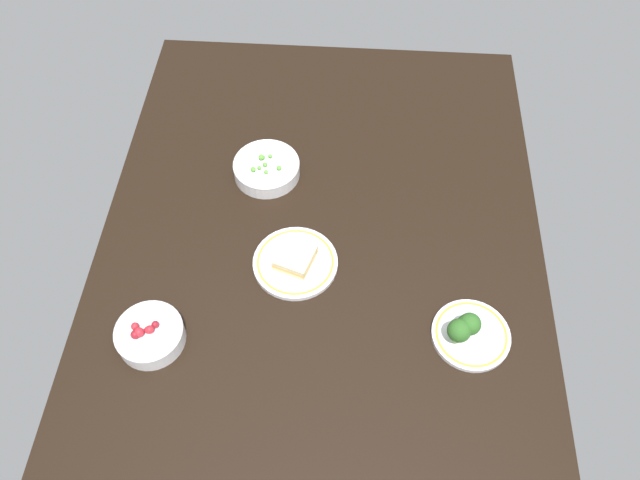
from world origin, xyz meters
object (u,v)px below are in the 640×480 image
Objects in this scene: plate_broccoli at (468,331)px; bowl_berries at (150,335)px; plate_sandwich at (295,261)px; bowl_peas at (267,168)px.

bowl_berries is at bearing -85.58° from plate_broccoli.
plate_broccoli is at bearing 94.42° from bowl_berries.
bowl_berries is 36.22cm from plate_sandwich.
plate_broccoli is (43.38, 48.38, 0.41)cm from bowl_peas.
bowl_peas is 52.33cm from bowl_berries.
plate_broccoli is at bearing 48.12° from bowl_peas.
bowl_peas is at bearing 158.27° from bowl_berries.
bowl_berries is (48.61, -19.37, 0.30)cm from bowl_peas.
plate_sandwich is at bearing 19.82° from bowl_peas.
plate_broccoli is 67.96cm from bowl_berries.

